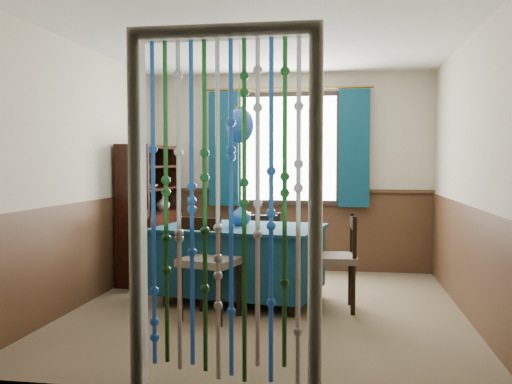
% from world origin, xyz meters
% --- Properties ---
extents(floor, '(4.00, 4.00, 0.00)m').
position_xyz_m(floor, '(0.00, 0.00, 0.00)').
color(floor, brown).
rests_on(floor, ground).
extents(ceiling, '(4.00, 4.00, 0.00)m').
position_xyz_m(ceiling, '(0.00, 0.00, 2.50)').
color(ceiling, silver).
rests_on(ceiling, ground).
extents(wall_back, '(3.60, 0.00, 3.60)m').
position_xyz_m(wall_back, '(0.00, 2.00, 1.25)').
color(wall_back, beige).
rests_on(wall_back, ground).
extents(wall_front, '(3.60, 0.00, 3.60)m').
position_xyz_m(wall_front, '(0.00, -2.00, 1.25)').
color(wall_front, beige).
rests_on(wall_front, ground).
extents(wall_left, '(0.00, 4.00, 4.00)m').
position_xyz_m(wall_left, '(-1.80, 0.00, 1.25)').
color(wall_left, beige).
rests_on(wall_left, ground).
extents(wall_right, '(0.00, 4.00, 4.00)m').
position_xyz_m(wall_right, '(1.80, 0.00, 1.25)').
color(wall_right, beige).
rests_on(wall_right, ground).
extents(wainscot_back, '(3.60, 0.00, 3.60)m').
position_xyz_m(wainscot_back, '(0.00, 1.99, 0.50)').
color(wainscot_back, '#442B1A').
rests_on(wainscot_back, ground).
extents(wainscot_front, '(3.60, 0.00, 3.60)m').
position_xyz_m(wainscot_front, '(0.00, -1.99, 0.50)').
color(wainscot_front, '#442B1A').
rests_on(wainscot_front, ground).
extents(wainscot_left, '(0.00, 4.00, 4.00)m').
position_xyz_m(wainscot_left, '(-1.79, 0.00, 0.50)').
color(wainscot_left, '#442B1A').
rests_on(wainscot_left, ground).
extents(wainscot_right, '(0.00, 4.00, 4.00)m').
position_xyz_m(wainscot_right, '(1.79, 0.00, 0.50)').
color(wainscot_right, '#442B1A').
rests_on(wainscot_right, ground).
extents(window, '(1.32, 0.12, 1.42)m').
position_xyz_m(window, '(0.00, 1.95, 1.55)').
color(window, black).
rests_on(window, wall_back).
extents(doorway, '(1.16, 0.12, 2.18)m').
position_xyz_m(doorway, '(0.00, -1.94, 1.05)').
color(doorway, silver).
rests_on(doorway, ground).
extents(dining_table, '(1.71, 1.32, 0.75)m').
position_xyz_m(dining_table, '(-0.31, 0.25, 0.43)').
color(dining_table, '#0D3144').
rests_on(dining_table, floor).
extents(chair_near, '(0.57, 0.56, 0.94)m').
position_xyz_m(chair_near, '(-0.46, -0.43, 0.50)').
color(chair_near, black).
rests_on(chair_near, floor).
extents(chair_far, '(0.42, 0.41, 0.82)m').
position_xyz_m(chair_far, '(-0.18, 0.88, 0.44)').
color(chair_far, black).
rests_on(chair_far, floor).
extents(chair_left, '(0.48, 0.50, 0.91)m').
position_xyz_m(chair_left, '(-1.21, 0.44, 0.48)').
color(chair_left, black).
rests_on(chair_left, floor).
extents(chair_right, '(0.45, 0.46, 0.89)m').
position_xyz_m(chair_right, '(0.64, 0.09, 0.47)').
color(chair_right, black).
rests_on(chair_right, floor).
extents(sideboard, '(0.42, 1.21, 1.58)m').
position_xyz_m(sideboard, '(-1.57, 1.20, 0.56)').
color(sideboard, black).
rests_on(sideboard, floor).
extents(pendant_lamp, '(0.27, 0.27, 0.93)m').
position_xyz_m(pendant_lamp, '(-0.31, 0.25, 1.74)').
color(pendant_lamp, olive).
rests_on(pendant_lamp, ceiling).
extents(vase_table, '(0.20, 0.20, 0.20)m').
position_xyz_m(vase_table, '(-0.32, 0.33, 0.85)').
color(vase_table, navy).
rests_on(vase_table, dining_table).
extents(bowl_shelf, '(0.22, 0.22, 0.05)m').
position_xyz_m(bowl_shelf, '(-1.51, 1.03, 1.10)').
color(bowl_shelf, beige).
rests_on(bowl_shelf, sideboard).
extents(vase_sideboard, '(0.24, 0.24, 0.19)m').
position_xyz_m(vase_sideboard, '(-1.51, 1.52, 0.89)').
color(vase_sideboard, beige).
rests_on(vase_sideboard, sideboard).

